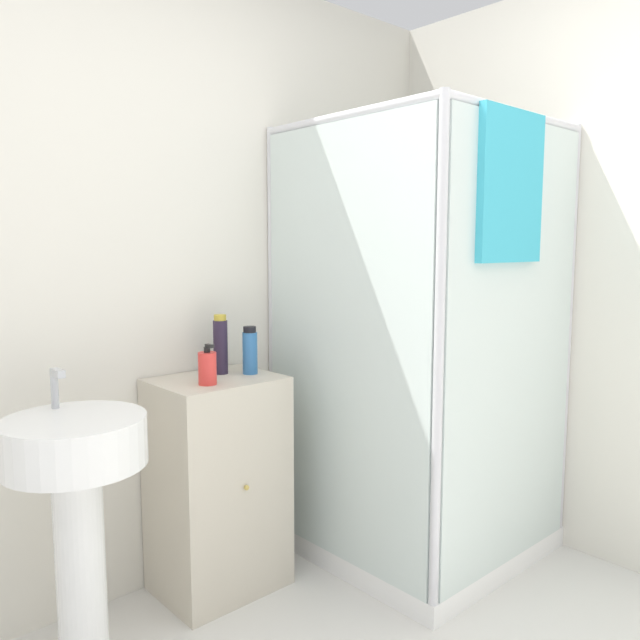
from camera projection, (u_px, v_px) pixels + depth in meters
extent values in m
cube|color=silver|center=(112.00, 279.00, 2.34)|extent=(6.40, 0.06, 2.50)
cube|color=white|center=(414.00, 532.00, 2.90)|extent=(0.96, 0.96, 0.09)
cylinder|color=silver|center=(405.00, 324.00, 3.45)|extent=(0.04, 0.04, 1.89)
cylinder|color=silver|center=(273.00, 341.00, 2.83)|extent=(0.04, 0.04, 1.89)
cylinder|color=silver|center=(567.00, 343.00, 2.76)|extent=(0.04, 0.04, 1.89)
cylinder|color=silver|center=(438.00, 372.00, 2.15)|extent=(0.04, 0.04, 1.89)
cylinder|color=silver|center=(520.00, 114.00, 2.34)|extent=(0.93, 0.04, 0.04)
cylinder|color=silver|center=(347.00, 143.00, 3.03)|extent=(0.93, 0.04, 0.04)
cylinder|color=silver|center=(345.00, 116.00, 2.38)|extent=(0.04, 0.93, 0.04)
cylinder|color=silver|center=(483.00, 142.00, 2.99)|extent=(0.04, 0.93, 0.04)
cube|color=silver|center=(514.00, 349.00, 2.44)|extent=(0.89, 0.01, 1.76)
cube|color=silver|center=(342.00, 348.00, 2.48)|extent=(0.01, 0.89, 1.76)
cylinder|color=#B7BABF|center=(386.00, 356.00, 3.27)|extent=(0.02, 0.02, 1.41)
cylinder|color=#B7BABF|center=(396.00, 216.00, 3.15)|extent=(0.07, 0.07, 0.04)
cube|color=#38ADC6|center=(511.00, 187.00, 2.29)|extent=(0.40, 0.03, 0.56)
cube|color=beige|center=(218.00, 484.00, 2.48)|extent=(0.48, 0.37, 0.86)
sphere|color=gold|center=(247.00, 488.00, 2.33)|extent=(0.02, 0.02, 0.02)
cylinder|color=white|center=(81.00, 575.00, 1.94)|extent=(0.15, 0.15, 0.71)
cylinder|color=white|center=(75.00, 442.00, 1.89)|extent=(0.43, 0.43, 0.15)
cylinder|color=#B7BABF|center=(55.00, 388.00, 1.99)|extent=(0.02, 0.02, 0.13)
cube|color=#B7BABF|center=(58.00, 373.00, 1.95)|extent=(0.02, 0.07, 0.02)
cylinder|color=red|center=(207.00, 368.00, 2.32)|extent=(0.07, 0.07, 0.12)
cylinder|color=black|center=(207.00, 350.00, 2.31)|extent=(0.02, 0.02, 0.02)
cube|color=black|center=(209.00, 346.00, 2.29)|extent=(0.02, 0.04, 0.01)
cylinder|color=#281E33|center=(221.00, 347.00, 2.51)|extent=(0.06, 0.06, 0.22)
cylinder|color=gold|center=(220.00, 318.00, 2.49)|extent=(0.05, 0.05, 0.02)
cylinder|color=#2D66A3|center=(250.00, 353.00, 2.51)|extent=(0.06, 0.06, 0.17)
cylinder|color=black|center=(250.00, 329.00, 2.50)|extent=(0.05, 0.05, 0.02)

